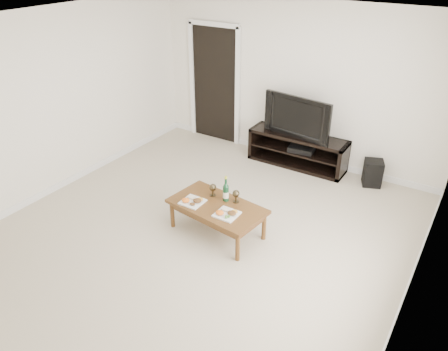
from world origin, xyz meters
TOP-DOWN VIEW (x-y plane):
  - floor at (0.00, 0.00)m, footprint 5.50×5.50m
  - back_wall at (0.00, 2.77)m, footprint 5.00×0.04m
  - ceiling at (0.00, 0.00)m, footprint 5.00×5.50m
  - doorway at (-1.55, 2.73)m, footprint 0.90×0.02m
  - media_console at (0.24, 2.50)m, footprint 1.63×0.45m
  - television at (0.24, 2.50)m, footprint 1.18×0.31m
  - av_receiver at (0.32, 2.48)m, footprint 0.44×0.35m
  - subwoofer at (1.49, 2.51)m, footprint 0.35×0.35m
  - coffee_table at (0.16, 0.18)m, footprint 1.28×0.80m
  - plate_left at (-0.13, 0.06)m, footprint 0.27×0.27m
  - plate_right at (0.39, 0.06)m, footprint 0.27×0.27m
  - wine_bottle at (0.20, 0.33)m, footprint 0.07×0.07m
  - goblet_left at (-0.01, 0.34)m, footprint 0.09×0.09m
  - goblet_right at (0.33, 0.37)m, footprint 0.09×0.09m

SIDE VIEW (x-z plane):
  - floor at x=0.00m, z-range 0.00..0.00m
  - subwoofer at x=1.49m, z-range 0.00..0.41m
  - coffee_table at x=0.16m, z-range 0.00..0.42m
  - media_console at x=0.24m, z-range 0.00..0.55m
  - av_receiver at x=0.32m, z-range 0.29..0.36m
  - plate_left at x=-0.13m, z-range 0.42..0.49m
  - plate_right at x=0.39m, z-range 0.42..0.49m
  - goblet_left at x=-0.01m, z-range 0.42..0.59m
  - goblet_right at x=0.33m, z-range 0.42..0.59m
  - wine_bottle at x=0.20m, z-range 0.42..0.77m
  - television at x=0.24m, z-range 0.55..1.22m
  - doorway at x=-1.55m, z-range 0.00..2.05m
  - back_wall at x=0.00m, z-range 0.00..2.60m
  - ceiling at x=0.00m, z-range 2.60..2.64m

